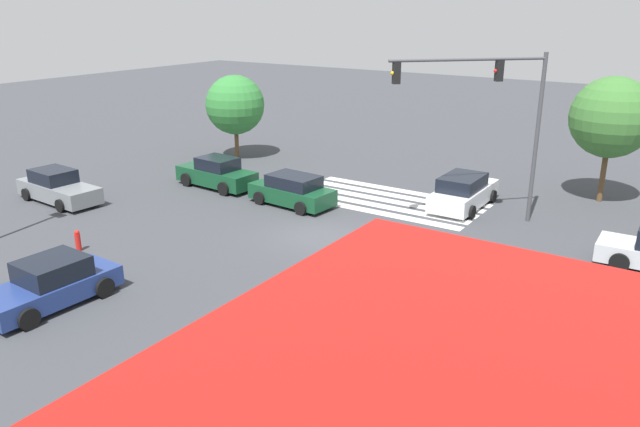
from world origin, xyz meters
TOP-DOWN VIEW (x-y plane):
  - ground_plane at (0.00, 0.00)m, footprint 122.00×122.00m
  - crosswalk_markings at (0.00, -5.94)m, footprint 9.37×4.40m
  - traffic_signal_mast at (-5.35, -5.35)m, footprint 4.91×4.91m
  - car_0 at (3.42, -2.77)m, footprint 4.31×2.26m
  - car_1 at (8.57, -3.07)m, footprint 4.65×2.18m
  - car_3 at (3.79, 9.97)m, footprint 2.26×4.36m
  - car_4 at (13.34, 3.10)m, footprint 4.92×2.21m
  - car_5 at (-3.54, -6.98)m, footprint 2.12×4.66m
  - gas_station_canopy at (-12.10, 13.93)m, footprint 8.70×8.70m
  - pedestrian at (-6.39, 6.61)m, footprint 0.41×0.41m
  - tree_corner_a at (12.12, -8.80)m, footprint 3.62×3.62m
  - tree_corner_b at (-8.81, -11.65)m, footprint 3.84×3.84m
  - fire_hydrant at (7.02, 6.63)m, footprint 0.22×0.22m

SIDE VIEW (x-z plane):
  - ground_plane at x=0.00m, z-range 0.00..0.00m
  - crosswalk_markings at x=0.00m, z-range 0.00..0.01m
  - fire_hydrant at x=7.02m, z-range 0.00..0.86m
  - car_3 at x=3.79m, z-range -0.06..1.45m
  - car_4 at x=13.34m, z-range -0.08..1.50m
  - car_0 at x=3.42m, z-range -0.03..1.48m
  - car_1 at x=8.57m, z-range -0.07..1.55m
  - car_5 at x=-3.54m, z-range -0.05..1.56m
  - pedestrian at x=-6.39m, z-range 0.11..1.90m
  - tree_corner_a at x=12.12m, z-range 0.75..5.88m
  - tree_corner_b at x=-8.81m, z-range 1.10..7.17m
  - gas_station_canopy at x=-12.10m, z-range 1.99..7.03m
  - traffic_signal_mast at x=-5.35m, z-range 1.57..8.93m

